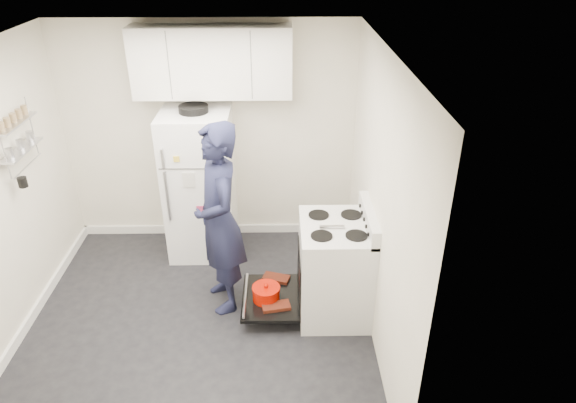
{
  "coord_description": "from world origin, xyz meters",
  "views": [
    {
      "loc": [
        0.77,
        -3.75,
        3.32
      ],
      "look_at": [
        0.84,
        0.42,
        1.05
      ],
      "focal_mm": 32.0,
      "sensor_mm": 36.0,
      "label": 1
    }
  ],
  "objects_px": {
    "refrigerator": "(200,184)",
    "electric_range": "(333,270)",
    "person": "(219,220)",
    "open_oven_door": "(269,295)"
  },
  "relations": [
    {
      "from": "refrigerator",
      "to": "electric_range",
      "type": "bearing_deg",
      "value": -38.96
    },
    {
      "from": "open_oven_door",
      "to": "electric_range",
      "type": "bearing_deg",
      "value": 1.05
    },
    {
      "from": "electric_range",
      "to": "refrigerator",
      "type": "bearing_deg",
      "value": 141.04
    },
    {
      "from": "electric_range",
      "to": "open_oven_door",
      "type": "bearing_deg",
      "value": -178.95
    },
    {
      "from": "electric_range",
      "to": "person",
      "type": "bearing_deg",
      "value": 172.24
    },
    {
      "from": "refrigerator",
      "to": "person",
      "type": "distance_m",
      "value": 1.01
    },
    {
      "from": "electric_range",
      "to": "person",
      "type": "relative_size",
      "value": 0.59
    },
    {
      "from": "electric_range",
      "to": "open_oven_door",
      "type": "height_order",
      "value": "electric_range"
    },
    {
      "from": "refrigerator",
      "to": "person",
      "type": "height_order",
      "value": "person"
    },
    {
      "from": "electric_range",
      "to": "refrigerator",
      "type": "distance_m",
      "value": 1.79
    }
  ]
}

